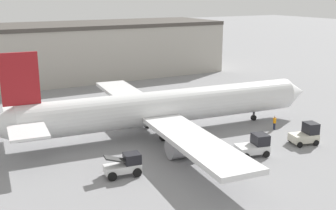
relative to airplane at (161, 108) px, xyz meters
name	(u,v)px	position (x,y,z in m)	size (l,w,h in m)	color
ground_plane	(168,132)	(0.94, -0.08, -3.07)	(400.00, 400.00, 0.00)	gray
terminal_building	(27,54)	(-7.60, 37.85, 2.17)	(75.54, 16.89, 10.46)	#ADA89E
airplane	(161,108)	(0.00, 0.00, 0.00)	(41.44, 37.85, 10.45)	silver
ground_crew_worker	(275,122)	(12.80, -5.35, -2.17)	(0.37, 0.37, 1.67)	#1E2338
baggage_tug	(255,146)	(5.22, -10.69, -2.05)	(3.54, 2.72, 2.19)	silver
belt_loader_truck	(125,165)	(-8.35, -8.88, -2.07)	(3.46, 2.16, 2.07)	silver
pushback_tug	(306,134)	(12.38, -10.76, -2.01)	(3.23, 2.55, 2.35)	beige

